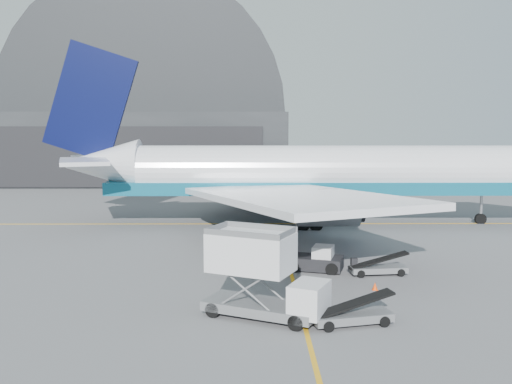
{
  "coord_description": "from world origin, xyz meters",
  "views": [
    {
      "loc": [
        -2.73,
        -37.85,
        10.46
      ],
      "look_at": [
        -2.36,
        10.36,
        4.5
      ],
      "focal_mm": 40.0,
      "sensor_mm": 36.0,
      "label": 1
    }
  ],
  "objects_px": {
    "airliner": "(306,173)",
    "catering_truck": "(261,275)",
    "pushback_tug": "(316,261)",
    "belt_loader_b": "(377,268)",
    "belt_loader_a": "(351,315)"
  },
  "relations": [
    {
      "from": "belt_loader_a",
      "to": "belt_loader_b",
      "type": "relative_size",
      "value": 1.09
    },
    {
      "from": "airliner",
      "to": "belt_loader_b",
      "type": "xyz_separation_m",
      "value": [
        3.1,
        -19.69,
        -4.73
      ]
    },
    {
      "from": "pushback_tug",
      "to": "belt_loader_b",
      "type": "bearing_deg",
      "value": -1.8
    },
    {
      "from": "airliner",
      "to": "belt_loader_a",
      "type": "bearing_deg",
      "value": -90.85
    },
    {
      "from": "pushback_tug",
      "to": "belt_loader_a",
      "type": "xyz_separation_m",
      "value": [
        0.52,
        -11.04,
        -0.15
      ]
    },
    {
      "from": "pushback_tug",
      "to": "belt_loader_b",
      "type": "height_order",
      "value": "pushback_tug"
    },
    {
      "from": "airliner",
      "to": "belt_loader_b",
      "type": "height_order",
      "value": "airliner"
    },
    {
      "from": "catering_truck",
      "to": "belt_loader_b",
      "type": "xyz_separation_m",
      "value": [
        8.17,
        8.52,
        -1.82
      ]
    },
    {
      "from": "airliner",
      "to": "belt_loader_b",
      "type": "relative_size",
      "value": 12.73
    },
    {
      "from": "airliner",
      "to": "catering_truck",
      "type": "height_order",
      "value": "airliner"
    },
    {
      "from": "pushback_tug",
      "to": "belt_loader_b",
      "type": "xyz_separation_m",
      "value": [
        4.06,
        -1.31,
        -0.19
      ]
    },
    {
      "from": "airliner",
      "to": "catering_truck",
      "type": "xyz_separation_m",
      "value": [
        -5.07,
        -28.21,
        -2.91
      ]
    },
    {
      "from": "catering_truck",
      "to": "belt_loader_a",
      "type": "distance_m",
      "value": 5.11
    },
    {
      "from": "airliner",
      "to": "pushback_tug",
      "type": "xyz_separation_m",
      "value": [
        -0.95,
        -18.38,
        -4.54
      ]
    },
    {
      "from": "catering_truck",
      "to": "belt_loader_a",
      "type": "relative_size",
      "value": 1.54
    }
  ]
}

